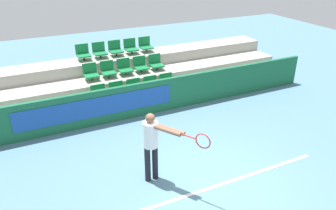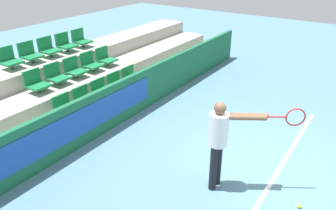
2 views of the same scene
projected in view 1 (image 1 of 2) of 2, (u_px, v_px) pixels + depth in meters
name	position (u px, v px, depth m)	size (l,w,h in m)	color
ground_plane	(202.00, 183.00, 7.30)	(30.00, 30.00, 0.00)	slate
court_baseline	(207.00, 189.00, 7.12)	(5.89, 0.08, 0.01)	white
barrier_wall	(141.00, 99.00, 9.99)	(12.32, 0.14, 1.07)	#19603D
bleacher_tier_front	(137.00, 102.00, 10.61)	(11.92, 0.95, 0.40)	#ADA89E
bleacher_tier_middle	(127.00, 86.00, 11.29)	(11.92, 0.95, 0.79)	#ADA89E
bleacher_tier_back	(118.00, 72.00, 11.98)	(11.92, 0.95, 1.19)	#ADA89E
stadium_chair_0	(99.00, 95.00, 10.07)	(0.45, 0.45, 0.53)	#333333
stadium_chair_1	(117.00, 91.00, 10.29)	(0.45, 0.45, 0.53)	#333333
stadium_chair_2	(135.00, 88.00, 10.52)	(0.45, 0.45, 0.53)	#333333
stadium_chair_3	(151.00, 85.00, 10.74)	(0.45, 0.45, 0.53)	#333333
stadium_chair_4	(167.00, 83.00, 10.96)	(0.45, 0.45, 0.53)	#333333
stadium_chair_5	(91.00, 73.00, 10.67)	(0.45, 0.45, 0.53)	#333333
stadium_chair_6	(108.00, 70.00, 10.89)	(0.45, 0.45, 0.53)	#333333
stadium_chair_7	(125.00, 68.00, 11.12)	(0.45, 0.45, 0.53)	#333333
stadium_chair_8	(141.00, 65.00, 11.34)	(0.45, 0.45, 0.53)	#333333
stadium_chair_9	(156.00, 63.00, 11.56)	(0.45, 0.45, 0.53)	#333333
stadium_chair_10	(83.00, 53.00, 11.27)	(0.45, 0.45, 0.53)	#333333
stadium_chair_11	(100.00, 51.00, 11.49)	(0.45, 0.45, 0.53)	#333333
stadium_chair_12	(115.00, 49.00, 11.72)	(0.45, 0.45, 0.53)	#333333
stadium_chair_13	(131.00, 47.00, 11.94)	(0.45, 0.45, 0.53)	#333333
stadium_chair_14	(146.00, 45.00, 12.16)	(0.45, 0.45, 0.53)	#333333
tennis_player	(153.00, 141.00, 6.94)	(0.92, 1.34, 1.67)	black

